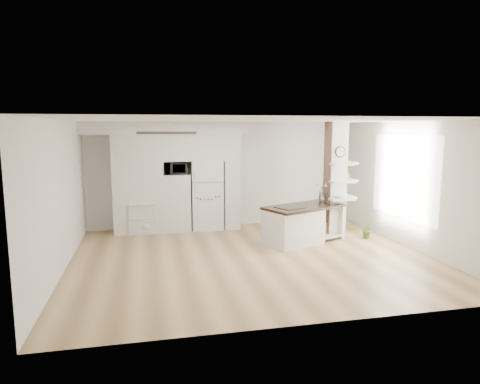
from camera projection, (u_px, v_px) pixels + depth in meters
The scene contains 14 objects.
floor at pixel (252, 258), 8.50m from camera, with size 7.00×6.00×0.01m, color tan.
room at pixel (252, 165), 8.22m from camera, with size 7.04×6.04×2.72m.
cabinet_wall at pixel (169, 171), 10.54m from camera, with size 4.00×0.71×2.70m.
refrigerator at pixel (206, 195), 10.85m from camera, with size 0.78×0.69×1.75m.
column at pixel (340, 180), 9.90m from camera, with size 0.69×0.90×2.70m.
window at pixel (404, 177), 9.31m from camera, with size 2.40×2.40×0.00m, color white.
pendant_light at pixel (331, 150), 8.69m from camera, with size 0.12×0.12×0.10m, color white.
kitchen_island at pixel (297, 224), 9.51m from camera, with size 2.05×1.54×1.40m.
bookshelf at pixel (143, 220), 10.42m from camera, with size 0.65×0.39×0.75m.
floor_plant_a at pixel (368, 229), 9.95m from camera, with size 0.25×0.20×0.46m, color #41702D.
floor_plant_b at pixel (330, 223), 10.49m from camera, with size 0.27×0.27×0.48m, color #41702D.
microwave at pixel (176, 168), 10.53m from camera, with size 0.54×0.37×0.30m, color #2D2D2D.
shelf_plant at pixel (347, 172), 10.09m from camera, with size 0.27×0.23×0.30m, color #41702D.
decor_bowl at pixel (341, 197), 9.71m from camera, with size 0.22×0.22×0.05m, color white.
Camera 1 is at (-2.00, -7.97, 2.55)m, focal length 32.00 mm.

